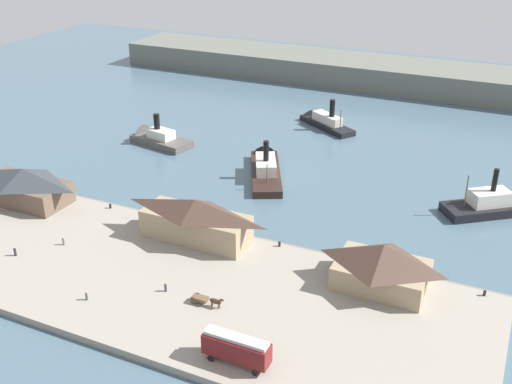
# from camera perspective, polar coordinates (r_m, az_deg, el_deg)

# --- Properties ---
(ground_plane) EXTENTS (320.00, 320.00, 0.00)m
(ground_plane) POSITION_cam_1_polar(r_m,az_deg,el_deg) (121.30, -3.66, -2.84)
(ground_plane) COLOR #476070
(quay_promenade) EXTENTS (110.00, 36.00, 1.20)m
(quay_promenade) POSITION_cam_1_polar(r_m,az_deg,el_deg) (105.00, -9.42, -7.71)
(quay_promenade) COLOR gray
(quay_promenade) RESTS_ON ground
(seawall_edge) EXTENTS (110.00, 0.80, 1.00)m
(seawall_edge) POSITION_cam_1_polar(r_m,az_deg,el_deg) (118.31, -4.50, -3.38)
(seawall_edge) COLOR slate
(seawall_edge) RESTS_ON ground
(ferry_shed_customs_shed) EXTENTS (18.27, 9.44, 7.28)m
(ferry_shed_customs_shed) POSITION_cam_1_polar(r_m,az_deg,el_deg) (133.69, -20.58, 0.62)
(ferry_shed_customs_shed) COLOR brown
(ferry_shed_customs_shed) RESTS_ON quay_promenade
(ferry_shed_west_terminal) EXTENTS (20.12, 7.61, 8.01)m
(ferry_shed_west_terminal) POSITION_cam_1_polar(r_m,az_deg,el_deg) (111.64, -5.58, -2.52)
(ferry_shed_west_terminal) COLOR #998466
(ferry_shed_west_terminal) RESTS_ON quay_promenade
(ferry_shed_east_terminal) EXTENTS (14.65, 10.21, 7.51)m
(ferry_shed_east_terminal) POSITION_cam_1_polar(r_m,az_deg,el_deg) (100.29, 11.56, -6.64)
(ferry_shed_east_terminal) COLOR #998466
(ferry_shed_east_terminal) RESTS_ON quay_promenade
(street_tram) EXTENTS (9.35, 2.70, 4.33)m
(street_tram) POSITION_cam_1_polar(r_m,az_deg,el_deg) (84.33, -1.82, -14.15)
(street_tram) COLOR maroon
(street_tram) RESTS_ON quay_promenade
(horse_cart) EXTENTS (5.51, 1.45, 1.87)m
(horse_cart) POSITION_cam_1_polar(r_m,az_deg,el_deg) (95.91, -4.61, -9.86)
(horse_cart) COLOR brown
(horse_cart) RESTS_ON quay_promenade
(pedestrian_near_west_shed) EXTENTS (0.39, 0.39, 1.58)m
(pedestrian_near_west_shed) POSITION_cam_1_polar(r_m,az_deg,el_deg) (116.17, -17.34, -4.36)
(pedestrian_near_west_shed) COLOR #6B5B4C
(pedestrian_near_west_shed) RESTS_ON quay_promenade
(pedestrian_by_tram) EXTENTS (0.37, 0.37, 1.51)m
(pedestrian_by_tram) POSITION_cam_1_polar(r_m,az_deg,el_deg) (100.26, -15.36, -9.24)
(pedestrian_by_tram) COLOR #3D4C42
(pedestrian_by_tram) RESTS_ON quay_promenade
(pedestrian_at_waters_edge) EXTENTS (0.42, 0.42, 1.70)m
(pedestrian_at_waters_edge) POSITION_cam_1_polar(r_m,az_deg,el_deg) (115.56, -21.34, -5.15)
(pedestrian_at_waters_edge) COLOR #232328
(pedestrian_at_waters_edge) RESTS_ON quay_promenade
(pedestrian_near_east_shed) EXTENTS (0.39, 0.39, 1.58)m
(pedestrian_near_east_shed) POSITION_cam_1_polar(r_m,az_deg,el_deg) (99.69, -8.34, -8.70)
(pedestrian_near_east_shed) COLOR #33384C
(pedestrian_near_east_shed) RESTS_ON quay_promenade
(mooring_post_center_west) EXTENTS (0.44, 0.44, 0.90)m
(mooring_post_center_west) POSITION_cam_1_polar(r_m,az_deg,el_deg) (127.21, -13.30, -1.27)
(mooring_post_center_west) COLOR black
(mooring_post_center_west) RESTS_ON quay_promenade
(mooring_post_east) EXTENTS (0.44, 0.44, 0.90)m
(mooring_post_east) POSITION_cam_1_polar(r_m,az_deg,el_deg) (110.68, 2.18, -4.82)
(mooring_post_east) COLOR black
(mooring_post_east) RESTS_ON quay_promenade
(mooring_post_west) EXTENTS (0.44, 0.44, 0.90)m
(mooring_post_west) POSITION_cam_1_polar(r_m,az_deg,el_deg) (104.18, 20.34, -8.74)
(mooring_post_west) COLOR black
(mooring_post_west) RESTS_ON quay_promenade
(mooring_post_center_east) EXTENTS (0.44, 0.44, 0.90)m
(mooring_post_center_east) POSITION_cam_1_polar(r_m,az_deg,el_deg) (122.61, -9.74, -1.99)
(mooring_post_center_east) COLOR black
(mooring_post_center_east) RESTS_ON quay_promenade
(ferry_mid_harbor) EXTENTS (18.60, 9.80, 10.14)m
(ferry_mid_harbor) POSITION_cam_1_polar(r_m,az_deg,el_deg) (162.46, -9.32, 4.96)
(ferry_mid_harbor) COLOR #514C47
(ferry_mid_harbor) RESTS_ON ground
(ferry_near_quay) EXTENTS (16.73, 25.60, 10.96)m
(ferry_near_quay) POSITION_cam_1_polar(r_m,az_deg,el_deg) (143.38, 0.86, 2.47)
(ferry_near_quay) COLOR black
(ferry_near_quay) RESTS_ON ground
(ferry_moored_west) EXTENTS (19.71, 15.04, 9.97)m
(ferry_moored_west) POSITION_cam_1_polar(r_m,az_deg,el_deg) (173.81, 6.14, 6.55)
(ferry_moored_west) COLOR black
(ferry_moored_west) RESTS_ON ground
(ferry_approaching_east) EXTENTS (19.58, 17.04, 11.63)m
(ferry_approaching_east) POSITION_cam_1_polar(r_m,az_deg,el_deg) (133.93, 21.50, -1.09)
(ferry_approaching_east) COLOR black
(ferry_approaching_east) RESTS_ON ground
(far_headland) EXTENTS (180.00, 24.00, 8.00)m
(far_headland) POSITION_cam_1_polar(r_m,az_deg,el_deg) (216.53, 10.48, 10.80)
(far_headland) COLOR #60665B
(far_headland) RESTS_ON ground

